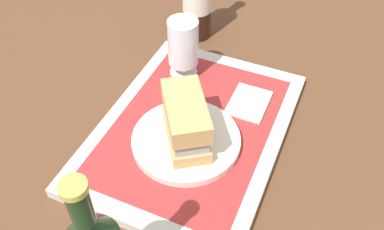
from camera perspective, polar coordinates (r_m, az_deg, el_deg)
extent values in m
plane|color=brown|center=(0.78, 0.00, -2.58)|extent=(3.00, 3.00, 0.00)
cube|color=silver|center=(0.77, 0.00, -2.09)|extent=(0.44, 0.32, 0.02)
cube|color=#9E2D2D|center=(0.76, 0.00, -1.55)|extent=(0.38, 0.27, 0.00)
cylinder|color=silver|center=(0.73, -0.81, -3.46)|extent=(0.19, 0.19, 0.01)
cube|color=tan|center=(0.71, -0.82, -2.46)|extent=(0.14, 0.13, 0.02)
cube|color=#9EA3A8|center=(0.70, -0.84, -1.36)|extent=(0.13, 0.11, 0.02)
cube|color=silver|center=(0.69, -0.85, -0.68)|extent=(0.12, 0.10, 0.01)
sphere|color=#47932D|center=(0.72, -1.56, 2.75)|extent=(0.04, 0.04, 0.04)
cube|color=tan|center=(0.67, -0.87, 0.61)|extent=(0.14, 0.13, 0.04)
cylinder|color=silver|center=(0.87, -1.15, 5.88)|extent=(0.06, 0.06, 0.01)
cylinder|color=silver|center=(0.86, -1.17, 6.65)|extent=(0.01, 0.01, 0.02)
cylinder|color=silver|center=(0.82, -1.23, 9.88)|extent=(0.06, 0.06, 0.09)
cylinder|color=gold|center=(0.83, -1.21, 8.81)|extent=(0.06, 0.06, 0.06)
cylinder|color=white|center=(0.81, -1.24, 10.70)|extent=(0.05, 0.05, 0.01)
cube|color=white|center=(0.81, 7.79, 1.69)|extent=(0.09, 0.07, 0.01)
cylinder|color=black|center=(0.97, 0.71, 14.94)|extent=(0.06, 0.06, 0.17)
cylinder|color=silver|center=(0.97, 0.71, 15.36)|extent=(0.07, 0.07, 0.05)
cylinder|color=#19381E|center=(0.42, -15.09, -11.97)|extent=(0.02, 0.02, 0.05)
cylinder|color=#BFB74C|center=(0.40, -15.95, -9.52)|extent=(0.03, 0.03, 0.01)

